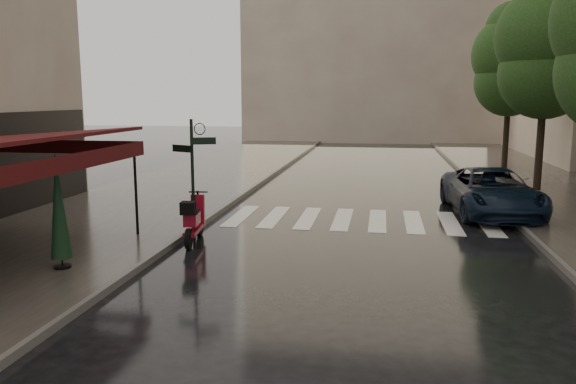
% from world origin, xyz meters
% --- Properties ---
extents(ground, '(120.00, 120.00, 0.00)m').
position_xyz_m(ground, '(0.00, 0.00, 0.00)').
color(ground, black).
rests_on(ground, ground).
extents(sidewalk_near, '(6.00, 60.00, 0.12)m').
position_xyz_m(sidewalk_near, '(-4.50, 12.00, 0.06)').
color(sidewalk_near, '#38332D').
rests_on(sidewalk_near, ground).
extents(sidewalk_far, '(5.50, 60.00, 0.12)m').
position_xyz_m(sidewalk_far, '(10.25, 12.00, 0.06)').
color(sidewalk_far, '#38332D').
rests_on(sidewalk_far, ground).
extents(curb_near, '(0.12, 60.00, 0.16)m').
position_xyz_m(curb_near, '(-1.45, 12.00, 0.07)').
color(curb_near, '#595651').
rests_on(curb_near, ground).
extents(curb_far, '(0.12, 60.00, 0.16)m').
position_xyz_m(curb_far, '(7.45, 12.00, 0.07)').
color(curb_far, '#595651').
rests_on(curb_far, ground).
extents(crosswalk, '(7.85, 3.20, 0.01)m').
position_xyz_m(crosswalk, '(2.98, 6.00, 0.01)').
color(crosswalk, silver).
rests_on(crosswalk, ground).
extents(signpost, '(1.17, 0.29, 3.10)m').
position_xyz_m(signpost, '(-1.19, 3.00, 1.83)').
color(signpost, black).
rests_on(signpost, ground).
extents(backdrop_building, '(22.00, 6.00, 20.00)m').
position_xyz_m(backdrop_building, '(3.00, 38.00, 10.00)').
color(backdrop_building, gray).
rests_on(backdrop_building, ground).
extents(tree_mid, '(3.80, 3.80, 8.34)m').
position_xyz_m(tree_mid, '(9.50, 12.00, 5.59)').
color(tree_mid, black).
rests_on(tree_mid, sidewalk_far).
extents(tree_far, '(3.80, 3.80, 8.16)m').
position_xyz_m(tree_far, '(9.70, 19.00, 5.46)').
color(tree_far, black).
rests_on(tree_far, sidewalk_far).
extents(scooter, '(0.59, 1.84, 1.21)m').
position_xyz_m(scooter, '(-1.06, 2.56, 0.56)').
color(scooter, black).
rests_on(scooter, ground).
extents(parked_car, '(2.79, 5.34, 1.44)m').
position_xyz_m(parked_car, '(7.00, 7.56, 0.72)').
color(parked_car, black).
rests_on(parked_car, ground).
extents(parasol_back, '(0.43, 0.43, 2.32)m').
position_xyz_m(parasol_back, '(-2.95, -0.28, 1.37)').
color(parasol_back, black).
rests_on(parasol_back, sidewalk_near).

